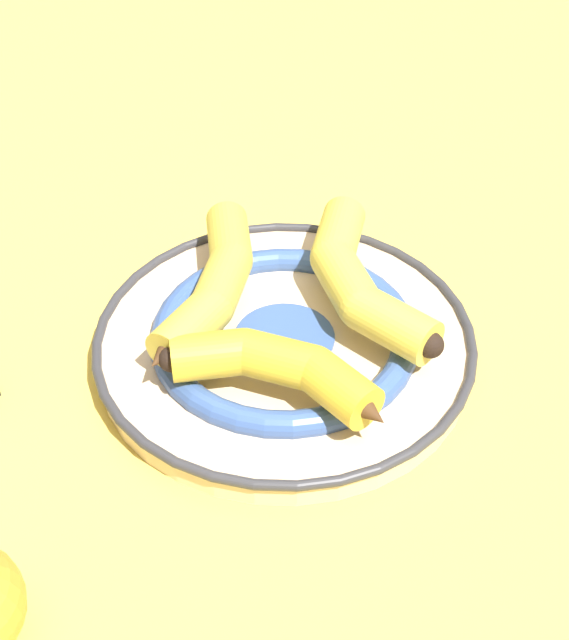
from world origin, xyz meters
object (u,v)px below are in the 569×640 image
banana_c (213,285)px  decorative_bowl (284,342)px  banana_b (280,368)px  banana_a (356,276)px

banana_c → decorative_bowl: bearing=-103.5°
banana_c → banana_b: bearing=-138.2°
decorative_bowl → banana_c: (-0.02, -0.06, 0.04)m
decorative_bowl → banana_c: banana_c is taller
banana_b → banana_c: 0.11m
decorative_bowl → banana_a: bearing=131.1°
decorative_bowl → banana_b: (0.07, 0.01, 0.04)m
banana_a → banana_c: (0.03, -0.11, -0.00)m
banana_b → banana_c: (-0.09, -0.07, 0.00)m
decorative_bowl → banana_c: size_ratio=1.49×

